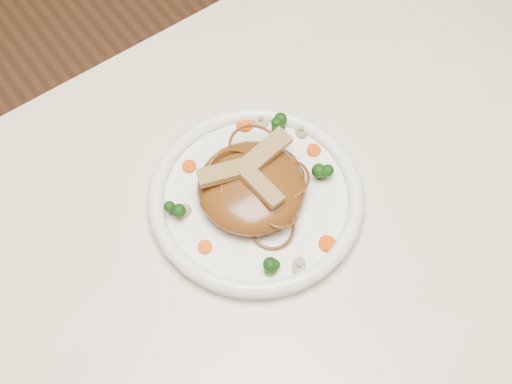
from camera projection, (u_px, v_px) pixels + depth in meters
table at (260, 317)px, 0.97m from camera, size 1.20×0.80×0.75m
plate at (256, 201)px, 0.93m from camera, size 0.28×0.28×0.02m
noodle_mound at (251, 187)px, 0.91m from camera, size 0.15×0.15×0.04m
chicken_a at (265, 152)px, 0.90m from camera, size 0.08×0.03×0.01m
chicken_b at (227, 172)px, 0.89m from camera, size 0.07×0.04×0.01m
chicken_c at (261, 185)px, 0.88m from camera, size 0.03×0.07×0.01m
broccoli_0 at (279, 126)px, 0.96m from camera, size 0.03×0.03×0.03m
broccoli_1 at (176, 208)px, 0.90m from camera, size 0.04×0.04×0.03m
broccoli_2 at (270, 267)px, 0.86m from camera, size 0.03×0.03×0.03m
broccoli_3 at (323, 169)px, 0.92m from camera, size 0.03×0.03×0.03m
carrot_0 at (245, 125)px, 0.97m from camera, size 0.03×0.03×0.00m
carrot_1 at (205, 247)px, 0.89m from camera, size 0.02×0.02×0.00m
carrot_2 at (314, 150)px, 0.95m from camera, size 0.02×0.02×0.00m
carrot_3 at (189, 166)px, 0.94m from camera, size 0.02×0.02×0.00m
carrot_4 at (327, 244)px, 0.89m from camera, size 0.03×0.03×0.00m
mushroom_0 at (299, 266)px, 0.87m from camera, size 0.03×0.03×0.01m
mushroom_1 at (301, 131)px, 0.97m from camera, size 0.03×0.03×0.01m
mushroom_2 at (181, 211)px, 0.91m from camera, size 0.03×0.03×0.01m
mushroom_3 at (260, 121)px, 0.98m from camera, size 0.03×0.03×0.01m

